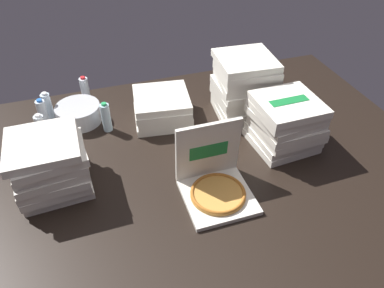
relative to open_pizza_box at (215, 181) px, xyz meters
name	(u,v)px	position (x,y,z in m)	size (l,w,h in m)	color
ground_plane	(194,172)	(-0.06, 0.20, -0.10)	(3.20, 2.40, 0.02)	black
open_pizza_box	(215,181)	(0.00, 0.00, 0.00)	(0.39, 0.40, 0.42)	silver
pizza_stack_left_far	(50,165)	(-0.89, 0.34, 0.09)	(0.44, 0.44, 0.35)	silver
pizza_stack_left_mid	(285,123)	(0.60, 0.28, 0.09)	(0.43, 0.43, 0.36)	silver
pizza_stack_right_far	(244,86)	(0.49, 0.71, 0.14)	(0.44, 0.44, 0.45)	silver
pizza_stack_left_near	(162,108)	(-0.11, 0.81, 0.01)	(0.45, 0.45, 0.20)	silver
ice_bucket	(79,114)	(-0.69, 0.97, -0.02)	(0.32, 0.32, 0.13)	#B7BABF
water_bottle_0	(42,129)	(-0.94, 0.80, 0.02)	(0.07, 0.07, 0.23)	white
water_bottle_1	(106,117)	(-0.51, 0.80, 0.02)	(0.07, 0.07, 0.23)	silver
water_bottle_2	(85,90)	(-0.61, 1.22, 0.02)	(0.07, 0.07, 0.23)	white
water_bottle_3	(43,114)	(-0.93, 0.99, 0.02)	(0.07, 0.07, 0.23)	white
water_bottle_4	(48,107)	(-0.90, 1.07, 0.02)	(0.07, 0.07, 0.23)	silver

